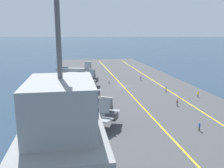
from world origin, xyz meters
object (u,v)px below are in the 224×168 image
Objects in this scene: parked_jet_second at (73,91)px; crew_purple_vest at (141,78)px; crew_white_vest at (109,81)px; crew_green_vest at (166,89)px; island_tower at (63,158)px; parked_jet_third at (76,79)px; parked_jet_fourth at (75,70)px; parked_jet_nearest at (80,112)px; crew_blue_vest at (199,126)px; crew_yellow_vest at (198,94)px; crew_brown_vest at (177,102)px.

crew_purple_vest is (22.56, -26.41, -1.31)m from parked_jet_second.
crew_white_vest is (19.35, -13.27, -1.37)m from parked_jet_second.
island_tower reaches higher than crew_green_vest.
crew_white_vest is at bearing -77.67° from parked_jet_third.
parked_jet_third is at bearing 102.33° from crew_white_vest.
parked_jet_nearest is at bearing -179.39° from parked_jet_fourth.
parked_jet_fourth is (18.49, 0.32, 0.19)m from parked_jet_third.
crew_green_vest is 56.01m from island_tower.
parked_jet_third is 9.16× the size of crew_purple_vest.
crew_blue_vest is (-7.49, -22.35, -1.58)m from parked_jet_nearest.
parked_jet_third is 40.33m from crew_yellow_vest.
parked_jet_fourth is at bearing 0.61° from parked_jet_nearest.
crew_brown_vest is 0.07× the size of island_tower.
crew_yellow_vest is 1.02× the size of crew_purple_vest.
parked_jet_nearest reaches higher than crew_green_vest.
crew_brown_vest is at bearing -9.34° from crew_blue_vest.
island_tower reaches higher than parked_jet_fourth.
crew_yellow_vest is at bearing -159.82° from crew_purple_vest.
crew_green_vest is at bearing -171.28° from crew_purple_vest.
crew_brown_vest is 1.00× the size of crew_green_vest.
parked_jet_fourth is at bearing 42.10° from crew_green_vest.
parked_jet_second is at bearing 175.65° from parked_jet_third.
crew_yellow_vest reaches higher than crew_brown_vest.
parked_jet_second is 16.77m from parked_jet_third.
crew_blue_vest is (-61.47, -22.93, -1.80)m from parked_jet_fourth.
parked_jet_third is at bearing 103.07° from crew_purple_vest.
crew_white_vest is 0.96× the size of crew_green_vest.
crew_purple_vest is 1.06× the size of crew_white_vest.
crew_brown_vest is (-27.30, -25.18, -1.59)m from parked_jet_third.
crew_green_vest is at bearing -137.90° from parked_jet_fourth.
crew_brown_vest is at bearing -156.22° from crew_white_vest.
island_tower is at bearing 167.25° from crew_white_vest.
crew_white_vest is (38.10, -11.75, -1.61)m from parked_jet_nearest.
crew_purple_vest is 18.92m from crew_green_vest.
parked_jet_nearest is at bearing 113.63° from crew_yellow_vest.
island_tower reaches higher than parked_jet_second.
crew_green_vest is (7.51, 6.77, -0.04)m from crew_yellow_vest.
island_tower is (-65.63, 27.26, 5.09)m from crew_purple_vest.
crew_yellow_vest is 27.93m from crew_purple_vest.
crew_blue_vest is at bearing -108.53° from parked_jet_nearest.
parked_jet_third is 30.86m from crew_green_vest.
crew_green_vest is (-18.70, -2.87, -0.02)m from crew_purple_vest.
crew_white_vest is at bearing 103.75° from crew_purple_vest.
parked_jet_fourth is 65.63m from crew_blue_vest.
island_tower is at bearing 136.89° from crew_yellow_vest.
parked_jet_second is 9.40× the size of crew_green_vest.
parked_jet_nearest is 18.82m from parked_jet_second.
parked_jet_third is at bearing 59.63° from crew_yellow_vest.
crew_purple_vest is at bearing -116.43° from parked_jet_fourth.
crew_white_vest is (29.92, 13.18, -0.05)m from crew_brown_vest.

